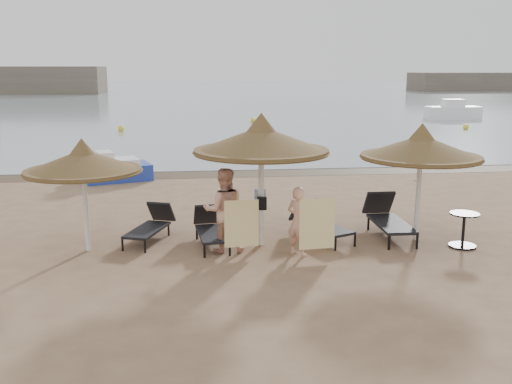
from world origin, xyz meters
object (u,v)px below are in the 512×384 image
(palapa_center, at_px, (261,140))
(lounger_near_left, at_px, (211,228))
(side_table, at_px, (463,231))
(lounger_near_right, at_px, (319,222))
(lounger_far_right, at_px, (387,218))
(person_left, at_px, (224,204))
(pedal_boat, at_px, (116,169))
(person_right, at_px, (299,216))
(palapa_right, at_px, (421,148))
(lounger_far_left, at_px, (151,225))
(palapa_left, at_px, (83,162))

(palapa_center, height_order, lounger_near_left, palapa_center)
(side_table, bearing_deg, lounger_near_right, 160.55)
(palapa_center, xyz_separation_m, side_table, (4.48, -0.66, -2.02))
(palapa_center, bearing_deg, lounger_near_left, 167.96)
(side_table, bearing_deg, lounger_far_right, 141.18)
(person_left, xyz_separation_m, pedal_boat, (-3.34, 8.41, -0.68))
(palapa_center, height_order, pedal_boat, palapa_center)
(person_right, bearing_deg, person_left, 26.73)
(lounger_near_right, relative_size, side_table, 2.47)
(palapa_right, xyz_separation_m, lounger_near_left, (-4.78, 0.25, -1.81))
(lounger_near_left, bearing_deg, person_left, -71.17)
(side_table, bearing_deg, person_right, -177.63)
(lounger_far_left, bearing_deg, pedal_boat, 123.44)
(palapa_left, height_order, lounger_far_right, palapa_left)
(lounger_far_left, distance_m, person_left, 2.08)
(lounger_far_right, xyz_separation_m, person_right, (-2.40, -1.26, 0.45))
(palapa_left, relative_size, lounger_far_left, 1.35)
(palapa_center, xyz_separation_m, person_right, (0.70, -0.82, -1.51))
(lounger_far_right, height_order, pedal_boat, pedal_boat)
(lounger_far_left, height_order, person_right, person_right)
(side_table, relative_size, person_left, 0.36)
(lounger_near_right, distance_m, pedal_boat, 9.48)
(pedal_boat, bearing_deg, lounger_far_right, -64.99)
(lounger_near_right, height_order, side_table, lounger_near_right)
(palapa_center, height_order, person_left, palapa_center)
(lounger_near_left, xyz_separation_m, person_right, (1.83, -1.06, 0.51))
(lounger_far_right, distance_m, side_table, 1.77)
(lounger_far_left, bearing_deg, palapa_right, 13.75)
(person_right, xyz_separation_m, pedal_boat, (-4.90, 8.87, -0.48))
(lounger_far_left, relative_size, person_left, 0.87)
(lounger_far_left, relative_size, lounger_far_right, 0.87)
(lounger_near_right, xyz_separation_m, lounger_far_right, (1.68, 0.03, 0.06))
(lounger_far_right, bearing_deg, person_right, -151.16)
(lounger_far_right, bearing_deg, lounger_near_right, -177.98)
(palapa_center, bearing_deg, person_left, -157.28)
(palapa_center, distance_m, person_right, 1.85)
(lounger_far_right, relative_size, person_left, 0.99)
(palapa_right, height_order, person_right, palapa_right)
(person_right, bearing_deg, pedal_boat, -17.97)
(lounger_near_left, bearing_deg, palapa_right, -9.05)
(side_table, bearing_deg, lounger_near_left, 170.89)
(person_left, xyz_separation_m, person_right, (1.56, -0.46, -0.20))
(lounger_far_left, relative_size, side_table, 2.39)
(lounger_near_right, relative_size, person_right, 1.10)
(lounger_near_left, bearing_deg, lounger_far_left, 155.01)
(lounger_near_right, relative_size, pedal_boat, 0.74)
(lounger_near_left, relative_size, lounger_near_right, 0.96)
(palapa_center, xyz_separation_m, pedal_boat, (-4.20, 8.06, -1.99))
(palapa_left, bearing_deg, lounger_near_left, 4.59)
(side_table, height_order, person_right, person_right)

